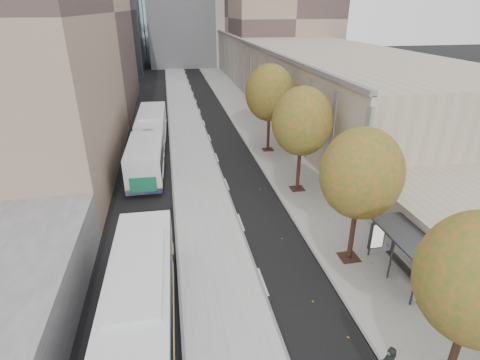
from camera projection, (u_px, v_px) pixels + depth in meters
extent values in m
cube|color=#A2A2A2|center=(190.00, 141.00, 39.51)|extent=(4.25, 150.00, 0.15)
cube|color=gray|center=(263.00, 137.00, 40.89)|extent=(4.75, 150.00, 0.08)
cube|color=tan|center=(286.00, 62.00, 67.02)|extent=(18.00, 92.00, 8.00)
cube|color=#383A3F|center=(408.00, 236.00, 18.67)|extent=(1.90, 4.40, 0.10)
cylinder|color=#383A3F|center=(415.00, 285.00, 17.30)|extent=(0.10, 0.10, 2.40)
cube|color=silver|center=(416.00, 255.00, 19.31)|extent=(0.04, 4.00, 2.10)
cylinder|color=black|center=(454.00, 355.00, 13.39)|extent=(0.28, 0.28, 3.11)
sphere|color=#275D1A|center=(479.00, 279.00, 11.95)|extent=(4.00, 4.00, 4.00)
cylinder|color=black|center=(352.00, 233.00, 20.49)|extent=(0.28, 0.28, 3.24)
sphere|color=#275D1A|center=(361.00, 174.00, 18.99)|extent=(4.20, 4.20, 4.20)
cylinder|color=black|center=(299.00, 169.00, 28.48)|extent=(0.28, 0.28, 3.38)
sphere|color=#275D1A|center=(302.00, 121.00, 26.92)|extent=(4.40, 4.40, 4.40)
cylinder|color=black|center=(268.00, 133.00, 36.48)|extent=(0.28, 0.28, 3.51)
sphere|color=#275D1A|center=(270.00, 93.00, 34.86)|extent=(4.60, 4.60, 4.60)
cube|color=silver|center=(150.00, 140.00, 35.38)|extent=(3.18, 18.51, 3.07)
cube|color=black|center=(149.00, 134.00, 35.14)|extent=(3.22, 17.78, 1.07)
cube|color=#176847|center=(147.00, 184.00, 27.33)|extent=(1.95, 0.11, 1.19)
sphere|color=#358039|center=(391.00, 352.00, 13.08)|extent=(0.27, 0.27, 0.27)
imported|color=silver|center=(155.00, 114.00, 47.18)|extent=(2.11, 4.47, 1.48)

